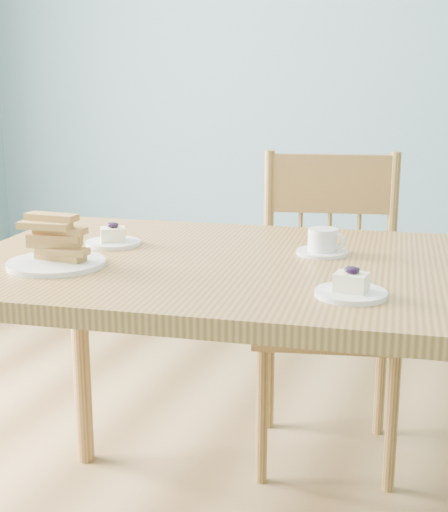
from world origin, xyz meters
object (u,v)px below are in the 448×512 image
object	(u,v)px
dining_table	(277,295)
coffee_cup	(323,243)
biscotti_plate	(56,249)
cheesecake_plate_far	(113,239)
cheesecake_plate_near	(351,289)
dining_chair	(328,306)

from	to	relation	value
dining_table	coffee_cup	bearing A→B (deg)	49.49
dining_table	biscotti_plate	size ratio (longest dim) A/B	7.10
cheesecake_plate_far	biscotti_plate	bearing A→B (deg)	-94.13
cheesecake_plate_far	coffee_cup	world-z (taller)	coffee_cup
cheesecake_plate_far	biscotti_plate	xyz separation A→B (m)	(-0.02, -0.24, 0.03)
cheesecake_plate_far	dining_table	bearing A→B (deg)	-3.88
dining_table	biscotti_plate	bearing A→B (deg)	-162.82
cheesecake_plate_near	cheesecake_plate_far	world-z (taller)	same
coffee_cup	dining_chair	bearing A→B (deg)	103.53
cheesecake_plate_far	coffee_cup	size ratio (longest dim) A/B	1.12
cheesecake_plate_near	coffee_cup	world-z (taller)	coffee_cup
dining_table	coffee_cup	xyz separation A→B (m)	(0.08, 0.12, 0.11)
cheesecake_plate_near	biscotti_plate	size ratio (longest dim) A/B	0.64
dining_chair	cheesecake_plate_far	world-z (taller)	dining_chair
dining_chair	coffee_cup	bearing A→B (deg)	-93.58
dining_table	cheesecake_plate_far	size ratio (longest dim) A/B	11.22
cheesecake_plate_near	biscotti_plate	distance (m)	0.69
biscotti_plate	cheesecake_plate_far	bearing A→B (deg)	85.87
cheesecake_plate_far	dining_chair	bearing A→B (deg)	53.28
coffee_cup	biscotti_plate	world-z (taller)	biscotti_plate
cheesecake_plate_far	coffee_cup	xyz separation A→B (m)	(0.54, 0.09, 0.01)
dining_chair	coffee_cup	world-z (taller)	dining_chair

